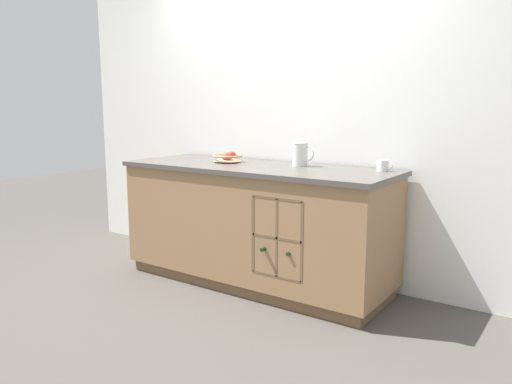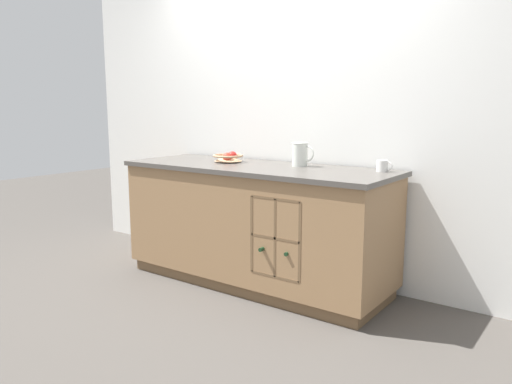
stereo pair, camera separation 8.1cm
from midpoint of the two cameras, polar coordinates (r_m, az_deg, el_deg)
The scene contains 6 objects.
ground_plane at distance 3.94m, azimuth 0.60°, elevation -10.26°, with size 14.00×14.00×0.00m, color #4C4742.
back_wall at distance 4.05m, azimuth 4.14°, elevation 8.69°, with size 4.46×0.06×2.55m, color white.
kitchen_island at distance 3.80m, azimuth 0.63°, elevation -3.72°, with size 2.10×0.76×0.91m.
fruit_bowl at distance 3.95m, azimuth -2.58°, elevation 4.00°, with size 0.24×0.24×0.08m.
white_pitcher at distance 3.69m, azimuth 5.71°, elevation 4.36°, with size 0.18×0.12×0.17m.
ceramic_mug at distance 3.49m, azimuth 14.94°, elevation 2.90°, with size 0.11×0.08×0.08m.
Camera 2 is at (2.18, -2.99, 1.35)m, focal length 35.00 mm.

